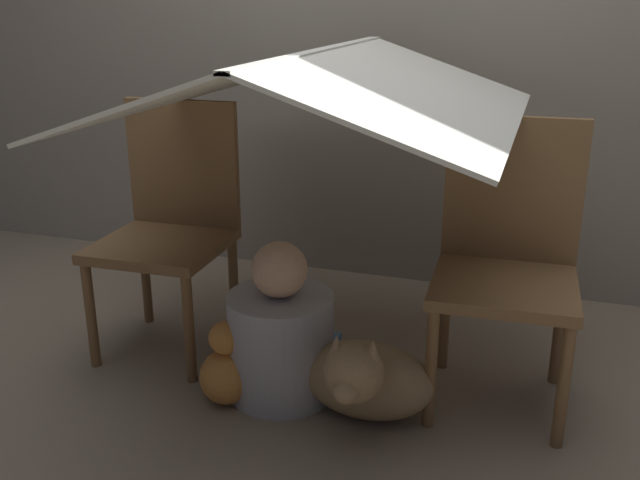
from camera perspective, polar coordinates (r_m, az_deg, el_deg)
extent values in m
plane|color=gray|center=(2.37, -1.42, -12.69)|extent=(8.80, 8.80, 0.00)
cylinder|color=brown|center=(2.61, -17.86, -5.75)|extent=(0.04, 0.04, 0.39)
cylinder|color=brown|center=(2.43, -10.41, -7.02)|extent=(0.04, 0.04, 0.39)
cylinder|color=brown|center=(2.90, -13.78, -2.84)|extent=(0.04, 0.04, 0.39)
cylinder|color=brown|center=(2.74, -6.91, -3.74)|extent=(0.04, 0.04, 0.39)
cube|color=brown|center=(2.58, -12.57, -0.43)|extent=(0.44, 0.44, 0.04)
cube|color=brown|center=(2.68, -10.91, 6.02)|extent=(0.43, 0.04, 0.47)
cylinder|color=brown|center=(2.18, 8.85, -10.13)|extent=(0.04, 0.04, 0.39)
cylinder|color=brown|center=(2.18, 18.89, -11.03)|extent=(0.04, 0.04, 0.39)
cylinder|color=brown|center=(2.51, 9.97, -6.04)|extent=(0.04, 0.04, 0.39)
cylinder|color=brown|center=(2.51, 18.57, -6.82)|extent=(0.04, 0.04, 0.39)
cube|color=brown|center=(2.25, 14.51, -3.57)|extent=(0.45, 0.45, 0.04)
cube|color=brown|center=(2.36, 15.19, 3.92)|extent=(0.43, 0.05, 0.47)
cube|color=silver|center=(2.32, -7.14, 12.52)|extent=(0.60, 1.35, 0.21)
cube|color=silver|center=(2.13, 7.74, 11.95)|extent=(0.60, 1.35, 0.21)
cube|color=silver|center=(2.20, 0.00, 14.89)|extent=(0.04, 1.35, 0.01)
cylinder|color=#B2B2B7|center=(2.33, -3.15, -8.39)|extent=(0.34, 0.34, 0.35)
sphere|color=#D6A884|center=(2.23, -3.27, -2.38)|extent=(0.18, 0.18, 0.18)
ellipsoid|color=#9E7F56|center=(2.24, 3.78, -11.11)|extent=(0.41, 0.21, 0.25)
sphere|color=#9E7F56|center=(2.05, 2.74, -10.53)|extent=(0.17, 0.17, 0.17)
ellipsoid|color=#9E7F56|center=(2.00, 2.12, -12.03)|extent=(0.07, 0.09, 0.06)
cone|color=#9E7F56|center=(2.03, 1.33, -8.60)|extent=(0.06, 0.06, 0.08)
cone|color=#9E7F56|center=(2.01, 4.24, -9.01)|extent=(0.06, 0.06, 0.08)
cube|color=#4C7FB2|center=(2.53, -2.98, -9.19)|extent=(0.35, 0.28, 0.10)
sphere|color=#D88C3F|center=(2.34, -7.43, -10.78)|extent=(0.18, 0.18, 0.18)
sphere|color=#D88C3F|center=(2.28, -7.58, -7.75)|extent=(0.11, 0.11, 0.11)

